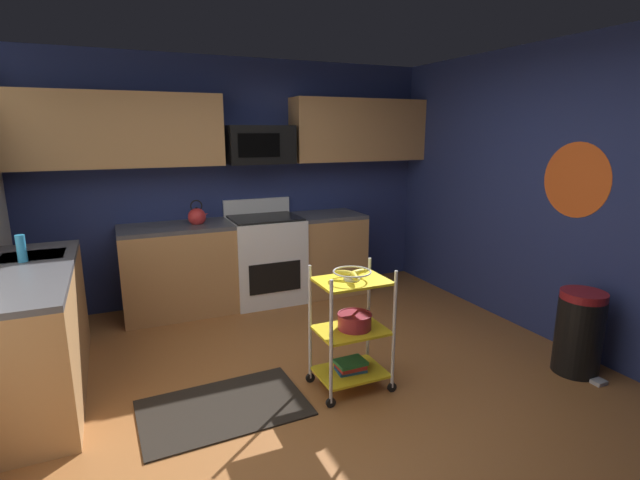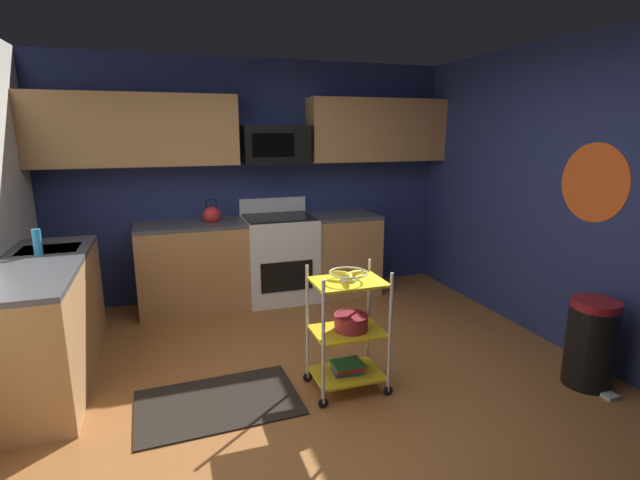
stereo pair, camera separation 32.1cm
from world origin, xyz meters
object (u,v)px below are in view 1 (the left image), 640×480
fruit_bowl (352,273)px  mixing_bowl_large (355,321)px  trash_can (579,333)px  dish_soap_bottle (21,248)px  book_stack (351,366)px  microwave (259,145)px  kettle (197,216)px  rolling_cart (351,330)px  oven_range (265,258)px

fruit_bowl → mixing_bowl_large: fruit_bowl is taller
fruit_bowl → trash_can: 1.87m
mixing_bowl_large → dish_soap_bottle: 2.45m
mixing_bowl_large → book_stack: mixing_bowl_large is taller
microwave → kettle: bearing=-171.3°
rolling_cart → trash_can: bearing=-16.5°
microwave → kettle: 1.01m
kettle → mixing_bowl_large: bearing=-69.9°
fruit_bowl → dish_soap_bottle: 2.38m
microwave → rolling_cart: size_ratio=0.77×
fruit_bowl → dish_soap_bottle: size_ratio=1.36×
mixing_bowl_large → dish_soap_bottle: size_ratio=1.26×
trash_can → microwave: bearing=123.1°
oven_range → dish_soap_bottle: size_ratio=5.50×
dish_soap_bottle → trash_can: (3.83, -1.60, -0.69)m
microwave → mixing_bowl_large: microwave is taller
kettle → trash_can: 3.58m
kettle → oven_range: bearing=0.3°
fruit_bowl → trash_can: size_ratio=0.41×
dish_soap_bottle → trash_can: size_ratio=0.30×
rolling_cart → dish_soap_bottle: (-2.11, 1.09, 0.57)m
dish_soap_bottle → fruit_bowl: bearing=-27.3°
rolling_cart → kettle: (-0.71, 2.02, 0.54)m
oven_range → microwave: 1.23m
oven_range → mixing_bowl_large: (0.03, -2.03, 0.04)m
fruit_bowl → trash_can: fruit_bowl is taller
oven_range → book_stack: 2.05m
rolling_cart → trash_can: rolling_cart is taller
rolling_cart → book_stack: rolling_cart is taller
dish_soap_bottle → book_stack: bearing=-27.3°
oven_range → rolling_cart: bearing=-89.9°
microwave → fruit_bowl: size_ratio=2.57×
microwave → fruit_bowl: bearing=-89.9°
oven_range → microwave: bearing=90.3°
mixing_bowl_large → book_stack: size_ratio=1.14×
microwave → mixing_bowl_large: (0.03, -2.13, -1.18)m
fruit_bowl → mixing_bowl_large: bearing=-0.0°
fruit_bowl → book_stack: 0.70m
microwave → book_stack: (0.00, -2.13, -1.53)m
book_stack → trash_can: bearing=-16.5°
oven_range → trash_can: oven_range is taller
microwave → dish_soap_bottle: size_ratio=3.50×
book_stack → trash_can: 1.80m
microwave → book_stack: size_ratio=3.17×
microwave → rolling_cart: 2.47m
microwave → rolling_cart: microwave is taller
microwave → trash_can: bearing=-56.9°
oven_range → kettle: 0.88m
oven_range → kettle: kettle is taller
kettle → trash_can: kettle is taller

